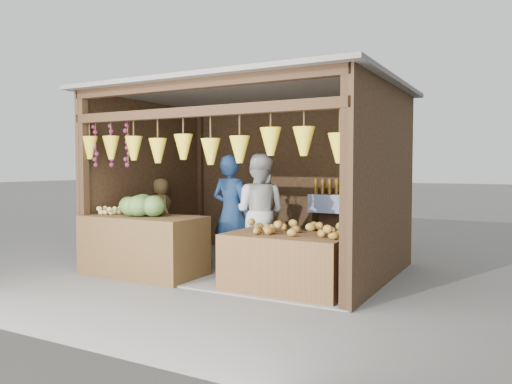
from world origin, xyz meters
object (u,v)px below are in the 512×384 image
counter_left (143,246)px  man_standing (231,213)px  counter_right (287,263)px  woman_standing (259,212)px  vendor_seated (161,209)px

counter_left → man_standing: size_ratio=1.01×
counter_right → man_standing: man_standing is taller
counter_left → counter_right: bearing=3.4°
woman_standing → counter_right: bearing=125.8°
counter_right → vendor_seated: vendor_seated is taller
counter_left → counter_right: size_ratio=1.14×
man_standing → woman_standing: size_ratio=0.99×
counter_left → man_standing: 1.33m
counter_right → woman_standing: (-0.89, 0.93, 0.51)m
man_standing → vendor_seated: man_standing is taller
man_standing → woman_standing: 0.41m
man_standing → counter_left: bearing=46.0°
counter_left → man_standing: (0.92, 0.87, 0.43)m
counter_right → vendor_seated: (-2.93, 1.19, 0.45)m
counter_left → vendor_seated: (-0.76, 1.32, 0.38)m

